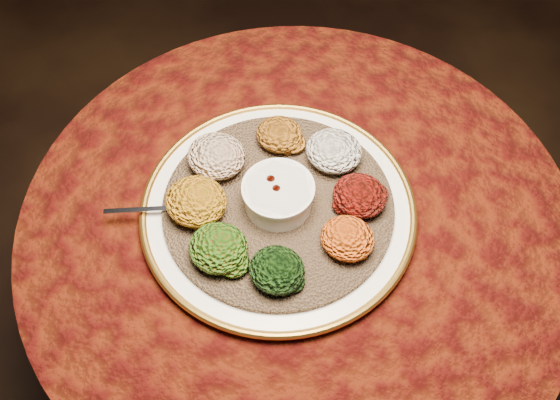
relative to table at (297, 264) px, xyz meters
The scene contains 13 objects.
table is the anchor object (origin of this frame).
platter 0.20m from the table, 149.47° to the right, with size 0.55×0.55×0.02m.
injera 0.21m from the table, 149.47° to the right, with size 0.39×0.39×0.01m, color brown.
stew_bowl 0.24m from the table, 149.47° to the right, with size 0.12×0.12×0.05m.
spoon 0.30m from the table, 142.36° to the right, with size 0.12×0.10×0.01m.
portion_ayib 0.26m from the table, 93.65° to the left, with size 0.10×0.09×0.05m, color silver.
portion_kitfo 0.25m from the table, 38.67° to the left, with size 0.09×0.09×0.04m, color black.
portion_tikil 0.25m from the table, 10.19° to the right, with size 0.09×0.08×0.04m, color #AF6F0E.
portion_gomen 0.27m from the table, 70.28° to the right, with size 0.09×0.08×0.04m, color black.
portion_mixveg 0.28m from the table, 108.12° to the right, with size 0.10×0.09×0.05m, color #922909.
portion_kik 0.29m from the table, 141.77° to the right, with size 0.10×0.10×0.05m, color #B86610.
portion_timatim 0.29m from the table, behind, with size 0.10×0.10×0.05m, color maroon.
portion_shiro 0.27m from the table, 139.16° to the left, with size 0.08×0.08×0.04m, color #A15813.
Camera 1 is at (0.31, -0.49, 1.63)m, focal length 40.00 mm.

